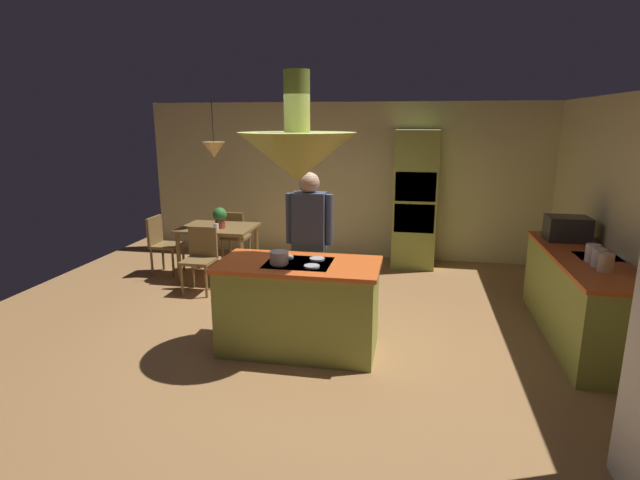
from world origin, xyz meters
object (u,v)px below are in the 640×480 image
kitchen_island (299,306)px  dining_table (218,234)px  potted_plant_on_table (220,217)px  canister_flour (606,263)px  chair_by_back_wall (234,234)px  canister_tea (593,253)px  cup_on_table (216,227)px  oven_tower (415,200)px  chair_facing_island (201,255)px  cooking_pot_on_cooktop (279,257)px  person_at_island (309,238)px  chair_at_corner (162,241)px  microwave_on_counter (567,229)px  canister_sugar (599,258)px

kitchen_island → dining_table: 2.71m
potted_plant_on_table → canister_flour: 4.80m
chair_by_back_wall → canister_flour: size_ratio=4.99×
kitchen_island → canister_tea: (2.84, 0.59, 0.54)m
cup_on_table → canister_flour: size_ratio=0.52×
oven_tower → chair_facing_island: bearing=-147.6°
oven_tower → cup_on_table: (-2.74, -1.35, -0.26)m
chair_facing_island → potted_plant_on_table: (0.08, 0.54, 0.42)m
cooking_pot_on_cooktop → chair_by_back_wall: bearing=118.3°
person_at_island → chair_at_corner: person_at_island is taller
oven_tower → canister_flour: size_ratio=12.20×
chair_facing_island → chair_at_corner: 1.10m
cup_on_table → canister_tea: bearing=-16.2°
oven_tower → chair_by_back_wall: bearing=-169.7°
oven_tower → cooking_pot_on_cooktop: bearing=-110.5°
potted_plant_on_table → dining_table: bearing=130.8°
dining_table → person_at_island: bearing=-40.4°
oven_tower → potted_plant_on_table: bearing=-155.6°
chair_facing_island → canister_tea: canister_tea is taller
kitchen_island → oven_tower: size_ratio=0.75×
canister_tea → chair_by_back_wall: bearing=154.8°
chair_at_corner → cup_on_table: chair_at_corner is taller
kitchen_island → chair_facing_island: size_ratio=1.83×
oven_tower → microwave_on_counter: (1.74, -1.76, -0.01)m
chair_at_corner → cup_on_table: 1.03m
kitchen_island → chair_by_back_wall: (-1.70, 2.73, 0.04)m
canister_flour → canister_sugar: bearing=90.0°
microwave_on_counter → canister_tea: bearing=-90.0°
potted_plant_on_table → cup_on_table: (-0.02, -0.11, -0.12)m
person_at_island → cup_on_table: size_ratio=19.17×
cup_on_table → cooking_pot_on_cooktop: cooking_pot_on_cooktop is taller
kitchen_island → cup_on_table: bearing=130.8°
canister_flour → microwave_on_counter: microwave_on_counter is taller
canister_tea → canister_flour: bearing=-90.0°
chair_at_corner → cup_on_table: (0.96, -0.21, 0.30)m
person_at_island → chair_facing_island: (-1.66, 0.79, -0.49)m
dining_table → canister_tea: 4.80m
cup_on_table → microwave_on_counter: size_ratio=0.20×
canister_flour → canister_tea: (0.00, 0.36, -0.00)m
kitchen_island → oven_tower: (1.10, 3.24, 0.60)m
dining_table → person_at_island: 2.21m
cooking_pot_on_cooktop → potted_plant_on_table: bearing=124.3°
oven_tower → canister_tea: oven_tower is taller
person_at_island → chair_by_back_wall: bearing=129.1°
chair_facing_island → chair_at_corner: same height
canister_sugar → microwave_on_counter: microwave_on_counter is taller
potted_plant_on_table → cup_on_table: bearing=-98.2°
cooking_pot_on_cooktop → chair_facing_island: bearing=133.9°
kitchen_island → cooking_pot_on_cooktop: (-0.16, -0.13, 0.53)m
potted_plant_on_table → canister_flour: canister_flour is taller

